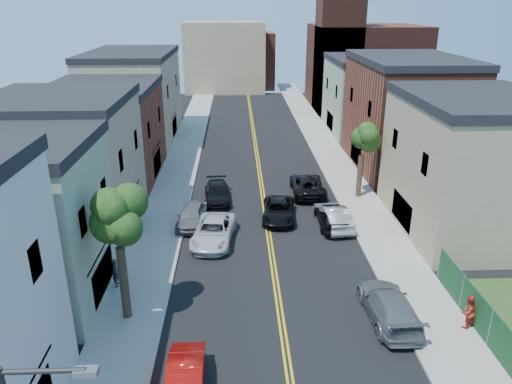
{
  "coord_description": "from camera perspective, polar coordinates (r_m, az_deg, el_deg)",
  "views": [
    {
      "loc": [
        -2.16,
        -7.29,
        15.26
      ],
      "look_at": [
        -0.76,
        26.51,
        2.0
      ],
      "focal_mm": 34.2,
      "sensor_mm": 36.0,
      "label": 1
    }
  ],
  "objects": [
    {
      "name": "grey_car_right",
      "position": [
        26.39,
        15.31,
        -12.72
      ],
      "size": [
        2.38,
        5.52,
        1.58
      ],
      "primitive_type": "imported",
      "rotation": [
        0.0,
        0.0,
        3.17
      ],
      "color": "slate",
      "rests_on": "ground"
    },
    {
      "name": "curb_right",
      "position": [
        50.36,
        7.25,
        3.68
      ],
      "size": [
        0.3,
        100.0,
        0.15
      ],
      "primitive_type": "cube",
      "color": "gray",
      "rests_on": "ground"
    },
    {
      "name": "black_car_right",
      "position": [
        35.73,
        8.87,
        -2.64
      ],
      "size": [
        2.03,
        5.03,
        1.71
      ],
      "primitive_type": "imported",
      "rotation": [
        0.0,
        0.0,
        3.14
      ],
      "color": "black",
      "rests_on": "ground"
    },
    {
      "name": "pedestrian_left",
      "position": [
        28.97,
        -16.06,
        -9.03
      ],
      "size": [
        0.5,
        0.68,
        1.69
      ],
      "primitive_type": "imported",
      "rotation": [
        0.0,
        0.0,
        1.74
      ],
      "color": "#292831",
      "rests_on": "sidewalk_left"
    },
    {
      "name": "grey_car_left",
      "position": [
        35.69,
        -7.54,
        -2.75
      ],
      "size": [
        2.24,
        4.67,
        1.54
      ],
      "primitive_type": "imported",
      "rotation": [
        0.0,
        0.0,
        -0.1
      ],
      "color": "slate",
      "rests_on": "ground"
    },
    {
      "name": "red_sedan",
      "position": [
        21.62,
        -8.3,
        -21.14
      ],
      "size": [
        1.57,
        4.38,
        1.44
      ],
      "primitive_type": "imported",
      "rotation": [
        0.0,
        0.0,
        0.01
      ],
      "color": "#AB0F0B",
      "rests_on": "ground"
    },
    {
      "name": "sidewalk_left",
      "position": [
        50.0,
        -8.87,
        3.46
      ],
      "size": [
        3.2,
        100.0,
        0.15
      ],
      "primitive_type": "cube",
      "color": "gray",
      "rests_on": "ground"
    },
    {
      "name": "dark_car_right_far",
      "position": [
        41.39,
        6.06,
        0.83
      ],
      "size": [
        2.77,
        5.81,
        1.6
      ],
      "primitive_type": "imported",
      "rotation": [
        0.0,
        0.0,
        3.12
      ],
      "color": "black",
      "rests_on": "ground"
    },
    {
      "name": "bldg_right_tan",
      "position": [
        36.83,
        23.8,
        2.55
      ],
      "size": [
        9.0,
        12.0,
        9.0
      ],
      "primitive_type": "cube",
      "color": "#998466",
      "rests_on": "ground"
    },
    {
      "name": "silver_car_right",
      "position": [
        35.63,
        9.05,
        -2.82
      ],
      "size": [
        2.23,
        5.04,
        1.61
      ],
      "primitive_type": "imported",
      "rotation": [
        0.0,
        0.0,
        3.25
      ],
      "color": "#9B9DA2",
      "rests_on": "ground"
    },
    {
      "name": "church",
      "position": [
        77.05,
        11.94,
        14.99
      ],
      "size": [
        16.2,
        14.2,
        22.6
      ],
      "color": "#4C2319",
      "rests_on": "ground"
    },
    {
      "name": "black_suv_lane",
      "position": [
        36.47,
        2.67,
        -2.16
      ],
      "size": [
        2.81,
        5.23,
        1.4
      ],
      "primitive_type": "imported",
      "rotation": [
        0.0,
        0.0,
        -0.1
      ],
      "color": "black",
      "rests_on": "ground"
    },
    {
      "name": "black_car_left",
      "position": [
        39.76,
        -4.57,
        -0.13
      ],
      "size": [
        2.26,
        5.01,
        1.43
      ],
      "primitive_type": "imported",
      "rotation": [
        0.0,
        0.0,
        0.05
      ],
      "color": "black",
      "rests_on": "ground"
    },
    {
      "name": "white_pickup",
      "position": [
        33.12,
        -4.99,
        -4.64
      ],
      "size": [
        3.22,
        5.8,
        1.54
      ],
      "primitive_type": "imported",
      "rotation": [
        0.0,
        0.0,
        -0.12
      ],
      "color": "beige",
      "rests_on": "ground"
    },
    {
      "name": "fence_right",
      "position": [
        24.87,
        27.28,
        -16.07
      ],
      "size": [
        0.04,
        15.0,
        1.9
      ],
      "primitive_type": "cube",
      "color": "#143F1E",
      "rests_on": "sidewalk_right"
    },
    {
      "name": "bldg_left_brick",
      "position": [
        46.28,
        -17.23,
        6.35
      ],
      "size": [
        9.0,
        12.0,
        8.0
      ],
      "primitive_type": "cube",
      "color": "brown",
      "rests_on": "ground"
    },
    {
      "name": "tree_right_far",
      "position": [
        39.79,
        12.47,
        7.08
      ],
      "size": [
        4.4,
        4.4,
        8.03
      ],
      "color": "#332519",
      "rests_on": "sidewalk_right"
    },
    {
      "name": "bldg_left_tan_near",
      "position": [
        36.04,
        -21.45,
        2.51
      ],
      "size": [
        9.0,
        10.0,
        9.0
      ],
      "primitive_type": "cube",
      "color": "#998466",
      "rests_on": "ground"
    },
    {
      "name": "bldg_right_palegrn",
      "position": [
        62.44,
        12.89,
        10.72
      ],
      "size": [
        9.0,
        12.0,
        8.5
      ],
      "primitive_type": "cube",
      "color": "gray",
      "rests_on": "ground"
    },
    {
      "name": "backdrop_center",
      "position": [
        93.88,
        -1.08,
        15.12
      ],
      "size": [
        10.0,
        8.0,
        10.0
      ],
      "primitive_type": "cube",
      "color": "brown",
      "rests_on": "ground"
    },
    {
      "name": "curb_left",
      "position": [
        49.83,
        -6.87,
        3.5
      ],
      "size": [
        0.3,
        100.0,
        0.15
      ],
      "primitive_type": "cube",
      "color": "gray",
      "rests_on": "ground"
    },
    {
      "name": "tree_left_mid",
      "position": [
        23.7,
        -16.15,
        -0.96
      ],
      "size": [
        5.2,
        5.2,
        9.29
      ],
      "color": "#332519",
      "rests_on": "sidewalk_left"
    },
    {
      "name": "bldg_left_tan_far",
      "position": [
        59.44,
        -14.07,
        10.59
      ],
      "size": [
        9.0,
        16.0,
        9.5
      ],
      "primitive_type": "cube",
      "color": "#998466",
      "rests_on": "ground"
    },
    {
      "name": "bldg_right_brick",
      "position": [
        49.17,
        17.06,
        8.43
      ],
      "size": [
        9.0,
        14.0,
        10.0
      ],
      "primitive_type": "cube",
      "color": "brown",
      "rests_on": "ground"
    },
    {
      "name": "bldg_left_palegrn",
      "position": [
        28.36,
        -26.89,
        -3.92
      ],
      "size": [
        9.0,
        8.0,
        8.5
      ],
      "primitive_type": "cube",
      "color": "gray",
      "rests_on": "ground"
    },
    {
      "name": "sidewalk_right",
      "position": [
        50.68,
        9.21,
        3.69
      ],
      "size": [
        3.2,
        100.0,
        0.15
      ],
      "primitive_type": "cube",
      "color": "gray",
      "rests_on": "ground"
    },
    {
      "name": "backdrop_left",
      "position": [
        89.79,
        -3.67,
        15.44
      ],
      "size": [
        14.0,
        8.0,
        12.0
      ],
      "primitive_type": "cube",
      "color": "#998466",
      "rests_on": "ground"
    },
    {
      "name": "pedestrian_right",
      "position": [
        26.79,
        23.54,
        -12.7
      ],
      "size": [
        1.06,
        0.96,
        1.77
      ],
      "primitive_type": "imported",
      "rotation": [
        0.0,
        0.0,
        3.55
      ],
      "color": "#B02A1B",
      "rests_on": "sidewalk_right"
    }
  ]
}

